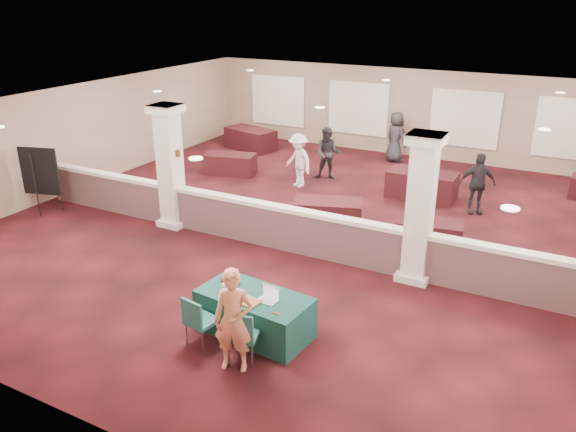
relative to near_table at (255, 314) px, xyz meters
The scene contains 32 objects.
ground 5.01m from the near_table, 101.71° to the left, with size 16.00×16.00×0.00m, color #411015.
wall_back 12.99m from the near_table, 94.50° to the left, with size 16.00×0.04×3.20m, color #85695C.
wall_front 3.49m from the near_table, 108.07° to the right, with size 16.00×0.04×3.20m, color #85695C.
wall_left 10.33m from the near_table, 151.51° to the left, with size 0.04×16.00×3.20m, color #85695C.
ceiling 5.73m from the near_table, 101.71° to the left, with size 16.00×16.00×0.02m, color white.
partition_wall 3.54m from the near_table, 106.64° to the left, with size 15.60×0.28×1.10m.
column_left 5.78m from the near_table, 143.08° to the left, with size 0.72×0.72×3.20m.
column_right 4.12m from the near_table, 59.65° to the left, with size 0.72×0.72×3.20m.
sconce_left 6.09m from the near_table, 144.72° to the left, with size 0.12×0.12×0.18m.
sconce_right 5.66m from the near_table, 141.30° to the left, with size 0.12×0.12×0.18m.
near_table is the anchor object (origin of this frame).
conf_chair_main 0.92m from the near_table, 72.70° to the right, with size 0.61×0.61×0.98m.
conf_chair_side 1.06m from the near_table, 127.90° to the right, with size 0.55×0.56×0.96m.
easel_board 8.62m from the near_table, 163.79° to the left, with size 1.08×0.65×1.88m.
woman 1.16m from the near_table, 77.33° to the right, with size 0.64×0.43×1.79m, color #D4765C.
far_table_front_left 9.69m from the near_table, 125.72° to the left, with size 1.67×0.84×0.68m, color black.
far_table_front_center 5.26m from the near_table, 99.40° to the left, with size 1.76×0.88×0.71m, color black.
far_table_front_right 5.50m from the near_table, 70.84° to the left, with size 1.59×0.80×0.65m, color black.
far_table_back_left 12.82m from the near_table, 121.54° to the left, with size 1.99×1.00×0.81m, color black.
far_table_back_center 8.52m from the near_table, 85.01° to the left, with size 1.99×1.00×0.81m, color black.
attendee_a 9.25m from the near_table, 105.79° to the left, with size 0.82×0.46×1.72m, color black.
attendee_b 8.33m from the near_table, 111.24° to the left, with size 1.09×0.50×1.70m, color white.
attendee_c 8.34m from the near_table, 73.36° to the left, with size 1.01×0.48×1.72m, color black.
attendee_d 11.96m from the near_table, 95.64° to the left, with size 0.89×0.48×1.81m, color black.
laptop_base 0.52m from the near_table, 15.48° to the right, with size 0.35×0.25×0.02m, color silver.
laptop_screen 0.62m from the near_table, ahead, with size 0.35×0.01×0.24m, color silver.
screen_glow 0.61m from the near_table, ahead, with size 0.32×0.00×0.20m, color #D1DBFB.
knitting 0.49m from the near_table, 84.71° to the right, with size 0.43×0.32×0.03m, color orange.
yarn_cream 0.75m from the near_table, behind, with size 0.12×0.12×0.12m, color beige.
yarn_red 0.87m from the near_table, 169.90° to the left, with size 0.11×0.11×0.11m, color maroon.
yarn_grey 0.67m from the near_table, 159.05° to the left, with size 0.11×0.11×0.11m, color #4A4B4F.
scissors 0.86m from the near_table, 29.32° to the right, with size 0.13×0.03×0.01m, color #AE2212.
Camera 1 is at (5.59, -12.33, 5.80)m, focal length 35.00 mm.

